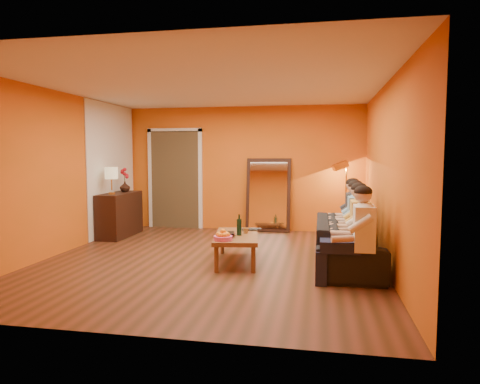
% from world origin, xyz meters
% --- Properties ---
extents(room_shell, '(5.00, 5.50, 2.60)m').
position_xyz_m(room_shell, '(0.00, 0.37, 1.30)').
color(room_shell, brown).
rests_on(room_shell, ground).
extents(white_accent, '(0.02, 1.90, 2.58)m').
position_xyz_m(white_accent, '(-2.48, 1.75, 1.30)').
color(white_accent, white).
rests_on(white_accent, wall_left).
extents(doorway_recess, '(1.06, 0.30, 2.10)m').
position_xyz_m(doorway_recess, '(-1.50, 2.83, 1.05)').
color(doorway_recess, '#3F2D19').
rests_on(doorway_recess, floor).
extents(door_jamb_left, '(0.08, 0.06, 2.20)m').
position_xyz_m(door_jamb_left, '(-2.07, 2.71, 1.05)').
color(door_jamb_left, white).
rests_on(door_jamb_left, wall_back).
extents(door_jamb_right, '(0.08, 0.06, 2.20)m').
position_xyz_m(door_jamb_right, '(-0.93, 2.71, 1.05)').
color(door_jamb_right, white).
rests_on(door_jamb_right, wall_back).
extents(door_header, '(1.22, 0.06, 0.08)m').
position_xyz_m(door_header, '(-1.50, 2.71, 2.12)').
color(door_header, white).
rests_on(door_header, wall_back).
extents(mirror_frame, '(0.92, 0.27, 1.51)m').
position_xyz_m(mirror_frame, '(0.55, 2.63, 0.76)').
color(mirror_frame, black).
rests_on(mirror_frame, floor).
extents(mirror_glass, '(0.78, 0.21, 1.35)m').
position_xyz_m(mirror_glass, '(0.55, 2.59, 0.76)').
color(mirror_glass, white).
rests_on(mirror_glass, mirror_frame).
extents(sideboard, '(0.44, 1.18, 0.85)m').
position_xyz_m(sideboard, '(-2.24, 1.55, 0.42)').
color(sideboard, black).
rests_on(sideboard, floor).
extents(table_lamp, '(0.24, 0.24, 0.51)m').
position_xyz_m(table_lamp, '(-2.24, 1.25, 1.10)').
color(table_lamp, beige).
rests_on(table_lamp, sideboard).
extents(sofa, '(2.24, 0.88, 0.65)m').
position_xyz_m(sofa, '(2.00, 0.13, 0.33)').
color(sofa, black).
rests_on(sofa, floor).
extents(coffee_table, '(0.80, 1.30, 0.42)m').
position_xyz_m(coffee_table, '(0.40, -0.06, 0.21)').
color(coffee_table, brown).
rests_on(coffee_table, floor).
extents(floor_lamp, '(0.35, 0.30, 1.44)m').
position_xyz_m(floor_lamp, '(2.10, 2.30, 0.72)').
color(floor_lamp, '#B98136').
rests_on(floor_lamp, floor).
extents(dog, '(0.37, 0.55, 0.63)m').
position_xyz_m(dog, '(2.10, -0.10, 0.32)').
color(dog, '#A97E4C').
rests_on(dog, floor).
extents(person_far_left, '(0.70, 0.44, 1.22)m').
position_xyz_m(person_far_left, '(2.13, -0.87, 0.61)').
color(person_far_left, silver).
rests_on(person_far_left, sofa).
extents(person_mid_left, '(0.70, 0.44, 1.22)m').
position_xyz_m(person_mid_left, '(2.13, -0.32, 0.61)').
color(person_mid_left, gold).
rests_on(person_mid_left, sofa).
extents(person_mid_right, '(0.70, 0.44, 1.22)m').
position_xyz_m(person_mid_right, '(2.13, 0.23, 0.61)').
color(person_mid_right, '#7EA5C2').
rests_on(person_mid_right, sofa).
extents(person_far_right, '(0.70, 0.44, 1.22)m').
position_xyz_m(person_far_right, '(2.13, 0.78, 0.61)').
color(person_far_right, '#2E2E32').
rests_on(person_far_right, sofa).
extents(fruit_bowl, '(0.26, 0.26, 0.16)m').
position_xyz_m(fruit_bowl, '(0.30, -0.51, 0.50)').
color(fruit_bowl, '#EB5391').
rests_on(fruit_bowl, coffee_table).
extents(wine_bottle, '(0.07, 0.07, 0.31)m').
position_xyz_m(wine_bottle, '(0.45, -0.11, 0.58)').
color(wine_bottle, black).
rests_on(wine_bottle, coffee_table).
extents(tumbler, '(0.10, 0.10, 0.08)m').
position_xyz_m(tumbler, '(0.52, 0.06, 0.46)').
color(tumbler, '#B27F3F').
rests_on(tumbler, coffee_table).
extents(laptop, '(0.37, 0.31, 0.02)m').
position_xyz_m(laptop, '(0.58, 0.29, 0.43)').
color(laptop, black).
rests_on(laptop, coffee_table).
extents(book_lower, '(0.18, 0.24, 0.02)m').
position_xyz_m(book_lower, '(0.22, -0.26, 0.43)').
color(book_lower, black).
rests_on(book_lower, coffee_table).
extents(book_mid, '(0.17, 0.23, 0.02)m').
position_xyz_m(book_mid, '(0.23, -0.25, 0.45)').
color(book_mid, red).
rests_on(book_mid, book_lower).
extents(book_upper, '(0.23, 0.28, 0.02)m').
position_xyz_m(book_upper, '(0.22, -0.27, 0.47)').
color(book_upper, black).
rests_on(book_upper, book_mid).
extents(vase, '(0.20, 0.20, 0.21)m').
position_xyz_m(vase, '(-2.24, 1.80, 0.95)').
color(vase, black).
rests_on(vase, sideboard).
extents(flowers, '(0.17, 0.17, 0.48)m').
position_xyz_m(flowers, '(-2.24, 1.80, 1.21)').
color(flowers, red).
rests_on(flowers, vase).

